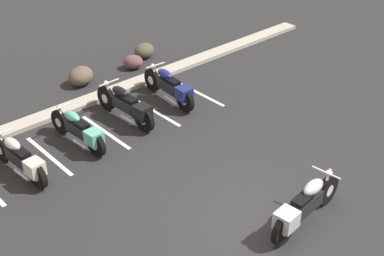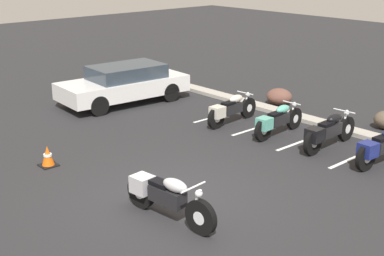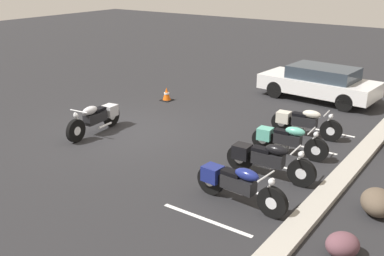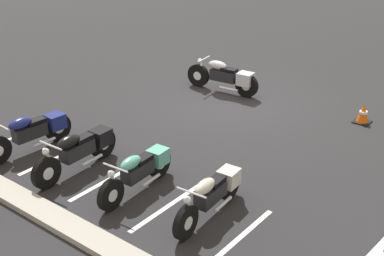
% 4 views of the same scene
% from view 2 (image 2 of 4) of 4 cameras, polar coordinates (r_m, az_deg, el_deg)
% --- Properties ---
extents(ground, '(60.00, 60.00, 0.00)m').
position_cam_2_polar(ground, '(11.26, -2.07, -7.48)').
color(ground, '#262628').
extents(motorcycle_silver_featured, '(2.27, 0.66, 0.89)m').
position_cam_2_polar(motorcycle_silver_featured, '(10.27, -2.90, -7.21)').
color(motorcycle_silver_featured, black).
rests_on(motorcycle_silver_featured, ground).
extents(parked_bike_0, '(0.60, 2.13, 0.84)m').
position_cam_2_polar(parked_bike_0, '(15.90, 4.11, 2.00)').
color(parked_bike_0, black).
rests_on(parked_bike_0, ground).
extents(parked_bike_1, '(0.59, 2.11, 0.83)m').
position_cam_2_polar(parked_bike_1, '(15.01, 9.05, 0.80)').
color(parked_bike_1, black).
rests_on(parked_bike_1, ground).
extents(parked_bike_2, '(0.64, 2.26, 0.89)m').
position_cam_2_polar(parked_bike_2, '(14.28, 14.31, -0.33)').
color(parked_bike_2, black).
rests_on(parked_bike_2, ground).
extents(parked_bike_3, '(0.63, 2.23, 0.88)m').
position_cam_2_polar(parked_bike_3, '(13.61, 19.71, -1.81)').
color(parked_bike_3, black).
rests_on(parked_bike_3, ground).
extents(car_white, '(2.10, 4.42, 1.29)m').
position_cam_2_polar(car_white, '(18.20, -7.25, 4.76)').
color(car_white, black).
rests_on(car_white, ground).
extents(concrete_curb, '(18.00, 0.50, 0.12)m').
position_cam_2_polar(concrete_curb, '(15.87, 16.19, -0.19)').
color(concrete_curb, '#A8A399').
rests_on(concrete_curb, ground).
extents(landscape_rock_0, '(1.06, 0.97, 0.57)m').
position_cam_2_polar(landscape_rock_0, '(18.13, 9.29, 3.32)').
color(landscape_rock_0, brown).
rests_on(landscape_rock_0, ground).
extents(traffic_cone, '(0.40, 0.40, 0.51)m').
position_cam_2_polar(traffic_cone, '(13.24, -15.13, -2.97)').
color(traffic_cone, black).
rests_on(traffic_cone, ground).
extents(stall_line_0, '(0.10, 2.10, 0.00)m').
position_cam_2_polar(stall_line_0, '(16.77, 2.85, 1.32)').
color(stall_line_0, white).
rests_on(stall_line_0, ground).
extents(stall_line_1, '(0.10, 2.10, 0.00)m').
position_cam_2_polar(stall_line_1, '(15.73, 6.96, 0.04)').
color(stall_line_1, white).
rests_on(stall_line_1, ground).
extents(stall_line_2, '(0.10, 2.10, 0.00)m').
position_cam_2_polar(stall_line_2, '(14.79, 11.61, -1.42)').
color(stall_line_2, white).
rests_on(stall_line_2, ground).
extents(stall_line_3, '(0.10, 2.10, 0.00)m').
position_cam_2_polar(stall_line_3, '(13.96, 16.87, -3.04)').
color(stall_line_3, white).
rests_on(stall_line_3, ground).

